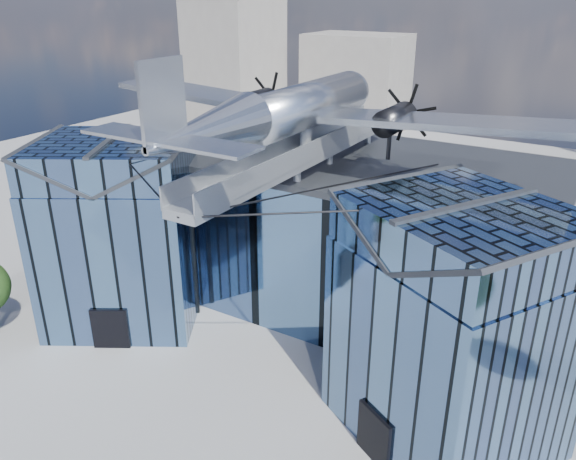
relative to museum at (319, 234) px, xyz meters
The scene contains 4 objects.
ground_plane 8.03m from the museum, 90.00° to the right, with size 120.00×120.00×0.00m, color gray.
museum is the anchor object (origin of this frame).
bg_towers 44.92m from the museum, 88.14° to the left, with size 77.00×24.50×26.00m.
tree_side_w 26.21m from the museum, behind, with size 3.81×3.81×4.91m.
Camera 1 is at (15.25, -23.38, 19.96)m, focal length 35.00 mm.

